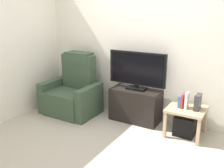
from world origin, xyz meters
The scene contains 12 objects.
ground_plane centered at (0.00, 0.00, 0.00)m, with size 6.40×6.40×0.00m, color #B2A899.
wall_back centered at (0.00, 1.13, 1.30)m, with size 6.40×0.06×2.60m, color silver.
wall_side centered at (-1.88, 0.00, 1.30)m, with size 0.06×4.48×2.60m, color silver.
tv_stand centered at (0.03, 0.86, 0.28)m, with size 0.83×0.41×0.55m.
television centered at (0.03, 0.88, 0.88)m, with size 0.98×0.20×0.62m.
recliner_armchair centered at (-1.13, 0.63, 0.37)m, with size 0.98×0.78×1.08m.
side_table centered at (0.90, 0.77, 0.37)m, with size 0.54×0.54×0.43m.
subwoofer_box centered at (0.90, 0.77, 0.15)m, with size 0.30×0.30×0.30m, color black.
book_leftmost centered at (0.80, 0.75, 0.52)m, with size 0.04×0.12×0.18m, color #3366B2.
book_middle centered at (0.83, 0.75, 0.54)m, with size 0.03×0.13×0.21m, color red.
book_rightmost centered at (0.89, 0.75, 0.55)m, with size 0.04×0.12×0.24m, color white.
game_console centered at (1.04, 0.78, 0.55)m, with size 0.07×0.20×0.23m, color #333338.
Camera 1 is at (1.67, -2.74, 1.81)m, focal length 39.99 mm.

